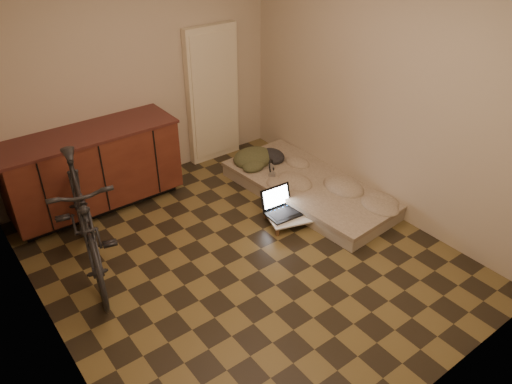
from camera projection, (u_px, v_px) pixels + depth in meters
room_shell at (241, 135)px, 4.15m from camera, size 3.50×4.00×2.60m
cabinets at (93, 170)px, 5.36m from camera, size 1.84×0.62×0.91m
appliance_panel at (213, 95)px, 6.19m from camera, size 0.70×0.10×1.70m
bicycle at (83, 213)px, 4.42m from camera, size 0.94×1.93×1.20m
futon at (311, 188)px, 5.77m from camera, size 1.13×2.14×0.18m
clothing_pile at (258, 153)px, 6.09m from camera, size 0.58×0.50×0.22m
headphones at (272, 167)px, 5.85m from camera, size 0.32×0.32×0.16m
lap_desk at (295, 214)px, 5.31m from camera, size 0.70×0.56×0.10m
laptop at (281, 208)px, 5.30m from camera, size 0.39×0.35×0.25m
mouse at (313, 209)px, 5.35m from camera, size 0.08×0.11×0.04m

